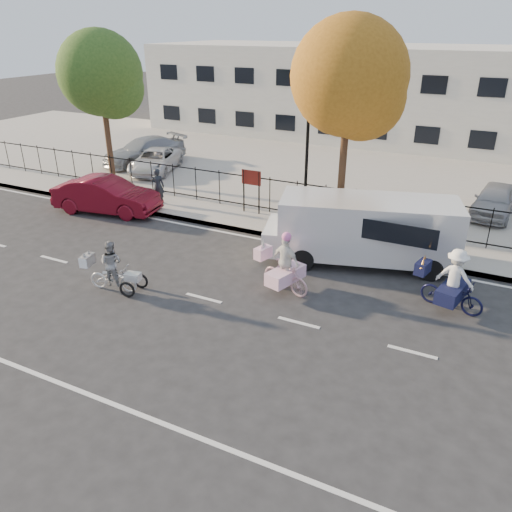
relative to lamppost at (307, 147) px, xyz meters
The scene contains 20 objects.
ground 7.50m from the lamppost, 94.21° to the right, with size 120.00×120.00×0.00m, color #333334.
road_markings 7.49m from the lamppost, 94.21° to the right, with size 60.00×9.52×0.01m, color silver, non-canonical shape.
curb 3.54m from the lamppost, 105.95° to the right, with size 60.00×0.10×0.15m, color #A8A399.
sidewalk 3.16m from the lamppost, 125.54° to the right, with size 60.00×2.20×0.15m, color #A8A399.
parking_lot 8.76m from the lamppost, 93.49° to the left, with size 60.00×15.60×0.15m, color #A8A399.
iron_fence 2.30m from the lamppost, 141.34° to the left, with size 58.00×0.06×1.50m, color black, non-canonical shape.
building 18.21m from the lamppost, 91.57° to the left, with size 34.00×10.00×6.00m, color silver.
lamppost is the anchor object (origin of this frame).
street_sign 2.90m from the lamppost, behind, with size 0.85×0.06×1.80m.
zebra_trike 8.57m from the lamppost, 112.93° to the right, with size 1.87×0.94×1.60m.
unicorn_bike 6.04m from the lamppost, 74.84° to the right, with size 1.95×1.40×1.92m.
bull_bike 7.73m from the lamppost, 35.03° to the right, with size 2.03×1.42×1.83m.
white_van 4.21m from the lamppost, 37.75° to the right, with size 6.66×3.55×2.21m.
red_sedan 8.69m from the lamppost, 164.04° to the right, with size 1.57×4.51×1.49m, color maroon.
pedestrian 6.94m from the lamppost, behind, with size 0.56×0.37×1.54m, color black.
lot_car_a 12.43m from the lamppost, 158.15° to the left, with size 1.97×4.85×1.41m, color #9CA0A3.
lot_car_b 10.64m from the lamppost, 160.58° to the left, with size 1.94×4.20×1.17m, color silver.
lot_car_d 8.24m from the lamppost, 31.93° to the left, with size 1.49×3.71×1.26m, color #999AA0.
tree_west 10.97m from the lamppost, behind, with size 3.93×3.93×7.20m.
tree_mid 2.76m from the lamppost, 27.27° to the left, with size 4.21×4.21×7.73m.
Camera 1 is at (7.01, -10.75, 7.34)m, focal length 35.00 mm.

